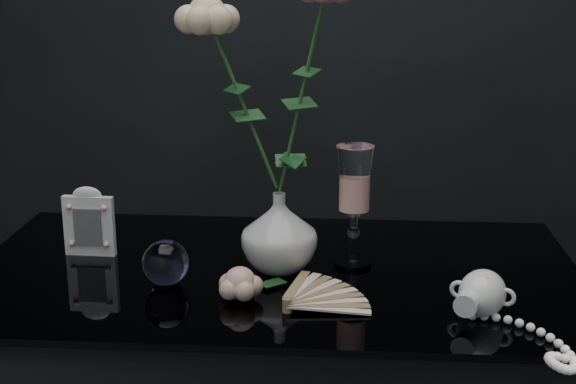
# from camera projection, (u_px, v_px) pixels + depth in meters

# --- Properties ---
(vase) EXTENTS (0.16, 0.16, 0.14)m
(vase) POSITION_uv_depth(u_px,v_px,m) (279.00, 232.00, 1.37)
(vase) COLOR silver
(vase) RESTS_ON table
(wine_glass) EXTENTS (0.09, 0.09, 0.21)m
(wine_glass) POSITION_uv_depth(u_px,v_px,m) (354.00, 207.00, 1.38)
(wine_glass) COLOR white
(wine_glass) RESTS_ON table
(picture_frame) EXTENTS (0.10, 0.08, 0.13)m
(picture_frame) POSITION_uv_depth(u_px,v_px,m) (89.00, 221.00, 1.44)
(picture_frame) COLOR white
(picture_frame) RESTS_ON table
(paperweight) EXTENTS (0.08, 0.08, 0.08)m
(paperweight) POSITION_uv_depth(u_px,v_px,m) (166.00, 263.00, 1.31)
(paperweight) COLOR #9D80D1
(paperweight) RESTS_ON table
(paper_fan) EXTENTS (0.31, 0.29, 0.03)m
(paper_fan) POSITION_uv_depth(u_px,v_px,m) (287.00, 304.00, 1.21)
(paper_fan) COLOR #FEF4CB
(paper_fan) RESTS_ON table
(loose_rose) EXTENTS (0.14, 0.17, 0.05)m
(loose_rose) POSITION_uv_depth(u_px,v_px,m) (240.00, 283.00, 1.26)
(loose_rose) COLOR #E3AA92
(loose_rose) RESTS_ON table
(pearl_jar) EXTENTS (0.32, 0.32, 0.07)m
(pearl_jar) POSITION_uv_depth(u_px,v_px,m) (483.00, 291.00, 1.20)
(pearl_jar) COLOR white
(pearl_jar) RESTS_ON table
(roses) EXTENTS (0.27, 0.11, 0.42)m
(roses) POSITION_uv_depth(u_px,v_px,m) (270.00, 75.00, 1.29)
(roses) COLOR beige
(roses) RESTS_ON vase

